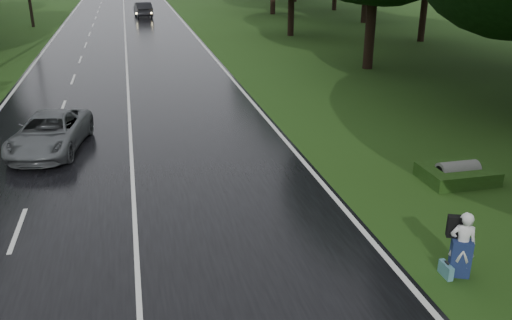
% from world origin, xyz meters
% --- Properties ---
extents(ground, '(160.00, 160.00, 0.00)m').
position_xyz_m(ground, '(0.00, 0.00, 0.00)').
color(ground, '#214113').
rests_on(ground, ground).
extents(road, '(12.00, 140.00, 0.04)m').
position_xyz_m(road, '(0.00, 20.00, 0.02)').
color(road, black).
rests_on(road, ground).
extents(lane_center, '(0.12, 140.00, 0.01)m').
position_xyz_m(lane_center, '(0.00, 20.00, 0.04)').
color(lane_center, silver).
rests_on(lane_center, road).
extents(grey_car, '(3.00, 5.08, 1.33)m').
position_xyz_m(grey_car, '(-2.82, 8.17, 0.70)').
color(grey_car, '#565A5C').
rests_on(grey_car, road).
extents(far_car, '(1.98, 4.80, 1.55)m').
position_xyz_m(far_car, '(2.06, 50.07, 0.81)').
color(far_car, black).
rests_on(far_car, road).
extents(hitchhiker, '(0.68, 0.66, 1.59)m').
position_xyz_m(hitchhiker, '(7.08, -2.44, 0.74)').
color(hitchhiker, silver).
rests_on(hitchhiker, ground).
extents(suitcase, '(0.14, 0.46, 0.32)m').
position_xyz_m(suitcase, '(6.78, -2.43, 0.16)').
color(suitcase, teal).
rests_on(suitcase, ground).
extents(culvert, '(1.31, 0.65, 0.65)m').
position_xyz_m(culvert, '(10.09, 2.32, 0.00)').
color(culvert, slate).
rests_on(culvert, ground).
extents(utility_pole_far, '(1.80, 0.28, 10.61)m').
position_xyz_m(utility_pole_far, '(-8.50, 44.28, 0.00)').
color(utility_pole_far, black).
rests_on(utility_pole_far, ground).
extents(tree_right_d, '(9.54, 9.54, 14.90)m').
position_xyz_m(tree_right_d, '(14.57, 19.15, 0.00)').
color(tree_right_d, black).
rests_on(tree_right_d, ground).
extents(tree_right_e, '(7.59, 7.59, 11.86)m').
position_xyz_m(tree_right_e, '(13.84, 33.34, 0.00)').
color(tree_right_e, black).
rests_on(tree_right_e, ground).
extents(tree_right_f, '(9.67, 9.67, 15.11)m').
position_xyz_m(tree_right_f, '(16.56, 49.52, 0.00)').
color(tree_right_f, black).
rests_on(tree_right_f, ground).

